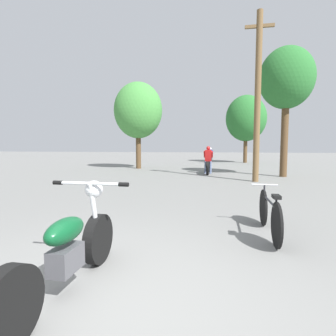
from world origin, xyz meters
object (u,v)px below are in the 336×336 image
roadside_tree_left (138,111)px  motorcycle_foreground (69,250)px  motorcycle_rider_lead (208,163)px  motorcycle_rider_far (210,157)px  bicycle_parked (269,214)px  utility_pole (258,96)px  roadside_tree_right_far (246,118)px  roadside_tree_right_near (287,79)px

roadside_tree_left → motorcycle_foreground: bearing=-75.7°
motorcycle_rider_lead → motorcycle_rider_far: 9.56m
bicycle_parked → utility_pole: bearing=83.9°
roadside_tree_right_far → motorcycle_foreground: roadside_tree_right_far is taller
utility_pole → motorcycle_rider_lead: bearing=125.1°
utility_pole → motorcycle_rider_far: (-2.12, 12.39, -2.92)m
motorcycle_rider_far → utility_pole: bearing=-80.3°
motorcycle_rider_far → bicycle_parked: motorcycle_rider_far is taller
roadside_tree_right_far → roadside_tree_left: roadside_tree_right_far is taller
utility_pole → motorcycle_rider_far: bearing=99.7°
motorcycle_foreground → motorcycle_rider_far: size_ratio=1.01×
utility_pole → roadside_tree_left: 8.31m
roadside_tree_right_near → motorcycle_rider_lead: (-3.52, 0.81, -3.93)m
utility_pole → roadside_tree_right_near: (1.52, 2.02, 1.05)m
roadside_tree_right_far → bicycle_parked: 19.60m
motorcycle_rider_far → roadside_tree_right_near: bearing=-70.6°
roadside_tree_right_near → roadside_tree_left: roadside_tree_right_near is taller
motorcycle_rider_lead → motorcycle_rider_far: bearing=90.7°
utility_pole → roadside_tree_left: size_ratio=1.22×
roadside_tree_left → bicycle_parked: size_ratio=3.15×
roadside_tree_left → motorcycle_rider_far: bearing=58.8°
roadside_tree_right_far → motorcycle_foreground: size_ratio=2.90×
roadside_tree_right_far → bicycle_parked: roadside_tree_right_far is taller
roadside_tree_right_far → motorcycle_foreground: (-3.82, -21.32, -3.38)m
motorcycle_foreground → bicycle_parked: bearing=43.0°
roadside_tree_right_near → motorcycle_rider_far: size_ratio=3.01×
roadside_tree_right_far → motorcycle_rider_lead: (-2.86, -9.75, -3.27)m
roadside_tree_right_far → roadside_tree_left: (-7.36, -7.41, -0.14)m
motorcycle_rider_lead → motorcycle_rider_far: size_ratio=1.11×
roadside_tree_right_near → motorcycle_rider_lead: size_ratio=2.70×
roadside_tree_right_near → roadside_tree_left: bearing=158.5°
roadside_tree_right_near → bicycle_parked: 9.85m
roadside_tree_left → motorcycle_foreground: size_ratio=2.73×
roadside_tree_left → bicycle_parked: (5.78, -11.82, -3.31)m
utility_pole → roadside_tree_left: utility_pole is taller
roadside_tree_right_far → motorcycle_rider_far: size_ratio=2.93×
motorcycle_foreground → motorcycle_rider_lead: motorcycle_rider_lead is taller
bicycle_parked → roadside_tree_right_near: bearing=75.6°
roadside_tree_right_far → motorcycle_rider_lead: 10.67m
utility_pole → motorcycle_rider_far: size_ratio=3.37×
motorcycle_foreground → bicycle_parked: (2.24, 2.09, -0.07)m
motorcycle_rider_far → bicycle_parked: size_ratio=1.14×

